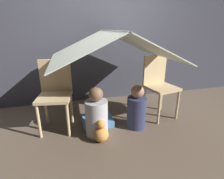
{
  "coord_description": "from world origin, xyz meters",
  "views": [
    {
      "loc": [
        -0.55,
        -1.93,
        1.28
      ],
      "look_at": [
        0.0,
        0.23,
        0.5
      ],
      "focal_mm": 28.0,
      "sensor_mm": 36.0,
      "label": 1
    }
  ],
  "objects_px": {
    "chair_left": "(55,92)",
    "chair_right": "(159,83)",
    "person_second": "(137,109)",
    "person_front": "(97,115)"
  },
  "relations": [
    {
      "from": "chair_right",
      "to": "chair_left",
      "type": "bearing_deg",
      "value": 168.12
    },
    {
      "from": "person_front",
      "to": "person_second",
      "type": "height_order",
      "value": "person_front"
    },
    {
      "from": "chair_right",
      "to": "person_front",
      "type": "bearing_deg",
      "value": -174.13
    },
    {
      "from": "chair_right",
      "to": "person_second",
      "type": "xyz_separation_m",
      "value": [
        -0.45,
        -0.27,
        -0.25
      ]
    },
    {
      "from": "chair_right",
      "to": "person_second",
      "type": "relative_size",
      "value": 1.51
    },
    {
      "from": "chair_left",
      "to": "person_second",
      "type": "xyz_separation_m",
      "value": [
        1.03,
        -0.27,
        -0.25
      ]
    },
    {
      "from": "chair_left",
      "to": "person_front",
      "type": "distance_m",
      "value": 0.62
    },
    {
      "from": "chair_right",
      "to": "person_front",
      "type": "xyz_separation_m",
      "value": [
        -1.0,
        -0.32,
        -0.24
      ]
    },
    {
      "from": "chair_left",
      "to": "person_second",
      "type": "bearing_deg",
      "value": -5.77
    },
    {
      "from": "chair_left",
      "to": "chair_right",
      "type": "relative_size",
      "value": 1.0
    }
  ]
}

